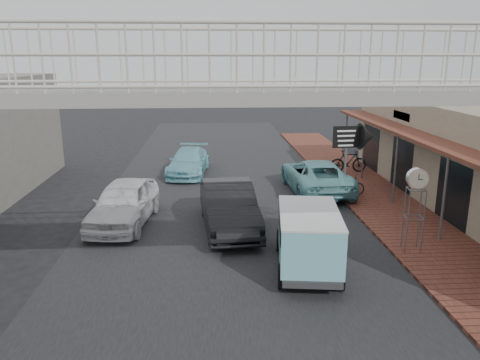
{
  "coord_description": "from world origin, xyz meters",
  "views": [
    {
      "loc": [
        -0.44,
        -12.7,
        5.8
      ],
      "look_at": [
        0.53,
        2.49,
        1.8
      ],
      "focal_mm": 35.0,
      "sensor_mm": 36.0,
      "label": 1
    }
  ],
  "objects": [
    {
      "name": "ground",
      "position": [
        0.0,
        0.0,
        0.0
      ],
      "size": [
        120.0,
        120.0,
        0.0
      ],
      "primitive_type": "plane",
      "color": "black",
      "rests_on": "ground"
    },
    {
      "name": "road_strip",
      "position": [
        0.0,
        0.0,
        0.01
      ],
      "size": [
        10.0,
        60.0,
        0.01
      ],
      "primitive_type": "cube",
      "color": "black",
      "rests_on": "ground"
    },
    {
      "name": "sidewalk",
      "position": [
        6.5,
        3.0,
        0.05
      ],
      "size": [
        3.0,
        40.0,
        0.1
      ],
      "primitive_type": "cube",
      "color": "brown",
      "rests_on": "ground"
    },
    {
      "name": "footbridge",
      "position": [
        0.0,
        -4.0,
        3.18
      ],
      "size": [
        16.4,
        2.4,
        6.34
      ],
      "color": "gray",
      "rests_on": "ground"
    },
    {
      "name": "white_hatchback",
      "position": [
        -3.56,
        3.44,
        0.78
      ],
      "size": [
        2.35,
        4.78,
        1.57
      ],
      "primitive_type": "imported",
      "rotation": [
        0.0,
        0.0,
        -0.11
      ],
      "color": "white",
      "rests_on": "ground"
    },
    {
      "name": "dark_sedan",
      "position": [
        0.15,
        2.71,
        0.8
      ],
      "size": [
        2.11,
        4.99,
        1.6
      ],
      "primitive_type": "imported",
      "rotation": [
        0.0,
        0.0,
        0.09
      ],
      "color": "black",
      "rests_on": "ground"
    },
    {
      "name": "angkot_curb",
      "position": [
        4.2,
        7.13,
        0.72
      ],
      "size": [
        2.59,
        5.29,
        1.45
      ],
      "primitive_type": "imported",
      "rotation": [
        0.0,
        0.0,
        3.18
      ],
      "color": "#67ACB3",
      "rests_on": "ground"
    },
    {
      "name": "angkot_far",
      "position": [
        -1.58,
        10.71,
        0.64
      ],
      "size": [
        2.28,
        4.6,
        1.29
      ],
      "primitive_type": "imported",
      "rotation": [
        0.0,
        0.0,
        -0.11
      ],
      "color": "#7AC6D4",
      "rests_on": "ground"
    },
    {
      "name": "angkot_van",
      "position": [
        2.22,
        -0.69,
        1.13
      ],
      "size": [
        2.06,
        3.8,
        1.78
      ],
      "rotation": [
        0.0,
        0.0,
        -0.13
      ],
      "color": "black",
      "rests_on": "ground"
    },
    {
      "name": "motorcycle_near",
      "position": [
        5.3,
        6.34,
        0.53
      ],
      "size": [
        1.73,
        1.09,
        0.86
      ],
      "primitive_type": "imported",
      "rotation": [
        0.0,
        0.0,
        1.23
      ],
      "color": "black",
      "rests_on": "sidewalk"
    },
    {
      "name": "motorcycle_far",
      "position": [
        6.56,
        10.16,
        0.67
      ],
      "size": [
        1.94,
        0.67,
        1.15
      ],
      "primitive_type": "imported",
      "rotation": [
        0.0,
        0.0,
        1.64
      ],
      "color": "black",
      "rests_on": "sidewalk"
    },
    {
      "name": "street_clock",
      "position": [
        5.61,
        0.23,
        2.23
      ],
      "size": [
        0.65,
        0.56,
        2.57
      ],
      "rotation": [
        0.0,
        0.0,
        -0.14
      ],
      "color": "#59595B",
      "rests_on": "sidewalk"
    },
    {
      "name": "arrow_sign",
      "position": [
        5.95,
        6.19,
        2.58
      ],
      "size": [
        1.8,
        1.15,
        3.07
      ],
      "rotation": [
        0.0,
        0.0,
        0.09
      ],
      "color": "#59595B",
      "rests_on": "sidewalk"
    }
  ]
}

